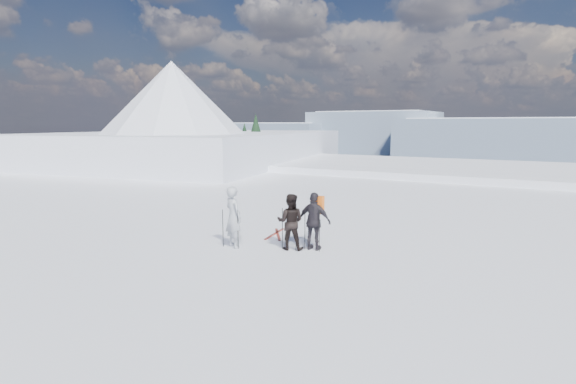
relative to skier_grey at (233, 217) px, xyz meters
name	(u,v)px	position (x,y,z in m)	size (l,w,h in m)	color
lake_basin	(471,250)	(3.71, 27.55, -7.48)	(820.00, 820.00, 71.62)	white
near_ridge	(213,192)	(-22.85, 26.90, -4.47)	(31.37, 35.68, 25.62)	white
skier_grey	(233,217)	(0.00, 0.00, 0.00)	(0.72, 0.47, 1.97)	#9FA4AD
skier_dark	(290,222)	(1.71, 0.67, -0.10)	(0.86, 0.67, 1.77)	black
skier_pack	(314,221)	(2.38, 0.99, -0.07)	(1.07, 0.44, 1.82)	black
backpack	(318,183)	(2.37, 1.24, 1.11)	(0.39, 0.22, 0.55)	orange
ski_poles	(278,229)	(1.37, 0.47, -0.34)	(2.96, 1.06, 1.35)	black
skis_loose	(276,234)	(0.33, 2.07, -0.97)	(1.05, 1.69, 0.03)	black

